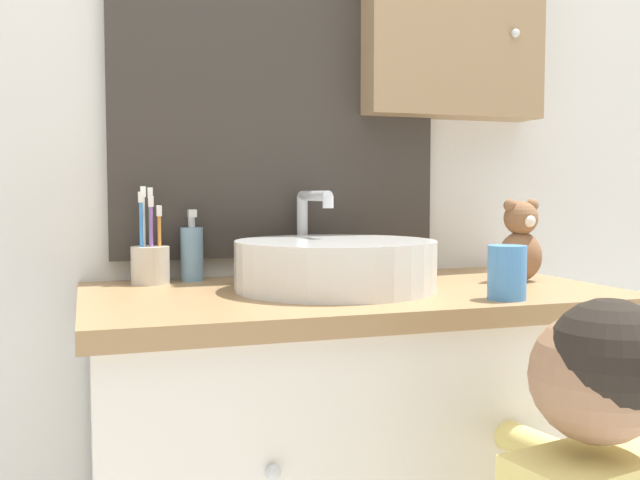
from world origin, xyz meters
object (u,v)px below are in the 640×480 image
(toothbrush_holder, at_px, (150,261))
(soap_dispenser, at_px, (192,253))
(drinking_cup, at_px, (507,272))
(teddy_bear, at_px, (521,242))
(sink_basin, at_px, (335,263))

(toothbrush_holder, bearing_deg, soap_dispenser, 12.10)
(soap_dispenser, height_order, drinking_cup, soap_dispenser)
(soap_dispenser, bearing_deg, teddy_bear, -18.54)
(teddy_bear, bearing_deg, toothbrush_holder, 164.86)
(sink_basin, xyz_separation_m, drinking_cup, (0.24, -0.22, -0.00))
(sink_basin, distance_m, soap_dispenser, 0.33)
(teddy_bear, bearing_deg, drinking_cup, -128.74)
(toothbrush_holder, xyz_separation_m, soap_dispenser, (0.09, 0.02, 0.01))
(toothbrush_holder, bearing_deg, drinking_cup, -36.00)
(soap_dispenser, bearing_deg, drinking_cup, -41.89)
(soap_dispenser, xyz_separation_m, teddy_bear, (0.66, -0.22, 0.02))
(soap_dispenser, height_order, teddy_bear, teddy_bear)
(toothbrush_holder, height_order, soap_dispenser, toothbrush_holder)
(soap_dispenser, bearing_deg, toothbrush_holder, -167.90)
(toothbrush_holder, xyz_separation_m, teddy_bear, (0.74, -0.20, 0.03))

